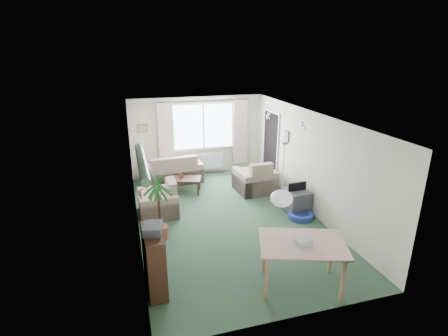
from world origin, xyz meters
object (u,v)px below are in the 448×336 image
object	(u,v)px
tv_cube	(296,201)
pet_bed	(300,215)
bookshelf	(154,261)
armchair_left	(158,198)
coffee_table	(184,185)
dining_table	(301,265)
houseplant	(159,205)
armchair_corner	(255,175)
sofa	(172,168)

from	to	relation	value
tv_cube	pet_bed	bearing A→B (deg)	-101.67
tv_cube	bookshelf	bearing A→B (deg)	-154.35
armchair_left	coffee_table	world-z (taller)	armchair_left
dining_table	pet_bed	bearing A→B (deg)	61.71
dining_table	houseplant	bearing A→B (deg)	133.38
armchair_corner	coffee_table	bearing A→B (deg)	-16.60
armchair_left	sofa	bearing A→B (deg)	161.79
tv_cube	pet_bed	xyz separation A→B (m)	(-0.05, -0.33, -0.21)
armchair_corner	dining_table	world-z (taller)	armchair_corner
houseplant	dining_table	world-z (taller)	houseplant
sofa	bookshelf	xyz separation A→B (m)	(-0.97, -4.76, 0.10)
pet_bed	coffee_table	bearing A→B (deg)	136.19
armchair_corner	tv_cube	xyz separation A→B (m)	(0.49, -1.49, -0.17)
tv_cube	armchair_left	bearing A→B (deg)	162.89
armchair_corner	tv_cube	world-z (taller)	armchair_corner
armchair_corner	dining_table	xyz separation A→B (m)	(-0.74, -4.02, -0.05)
bookshelf	sofa	bearing A→B (deg)	75.79
sofa	tv_cube	distance (m)	3.82
armchair_corner	armchair_left	xyz separation A→B (m)	(-2.71, -0.69, -0.04)
sofa	armchair_corner	xyz separation A→B (m)	(2.08, -1.33, 0.03)
armchair_corner	bookshelf	world-z (taller)	bookshelf
houseplant	sofa	bearing A→B (deg)	77.42
armchair_left	houseplant	size ratio (longest dim) A/B	0.60
coffee_table	dining_table	world-z (taller)	dining_table
armchair_left	coffee_table	bearing A→B (deg)	143.33
armchair_corner	dining_table	bearing A→B (deg)	75.50
armchair_corner	houseplant	xyz separation A→B (m)	(-2.79, -1.86, 0.31)
dining_table	bookshelf	bearing A→B (deg)	165.76
dining_table	tv_cube	size ratio (longest dim) A/B	2.10
sofa	coffee_table	distance (m)	0.95
sofa	armchair_left	bearing A→B (deg)	68.89
sofa	houseplant	world-z (taller)	houseplant
bookshelf	pet_bed	xyz separation A→B (m)	(3.49, 1.61, -0.46)
bookshelf	dining_table	xyz separation A→B (m)	(2.31, -0.59, -0.13)
tv_cube	pet_bed	world-z (taller)	tv_cube
houseplant	tv_cube	xyz separation A→B (m)	(3.28, 0.37, -0.48)
coffee_table	pet_bed	world-z (taller)	coffee_table
armchair_corner	bookshelf	distance (m)	4.59
houseplant	armchair_corner	bearing A→B (deg)	33.64
sofa	dining_table	size ratio (longest dim) A/B	1.33
houseplant	coffee_table	bearing A→B (deg)	68.77
bookshelf	pet_bed	distance (m)	3.87
bookshelf	houseplant	size ratio (longest dim) A/B	0.69
coffee_table	bookshelf	bearing A→B (deg)	-106.55
armchair_left	coffee_table	distance (m)	1.39
armchair_corner	pet_bed	world-z (taller)	armchair_corner
dining_table	sofa	bearing A→B (deg)	104.01
armchair_left	dining_table	size ratio (longest dim) A/B	0.72
sofa	coffee_table	world-z (taller)	sofa
sofa	pet_bed	world-z (taller)	sofa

